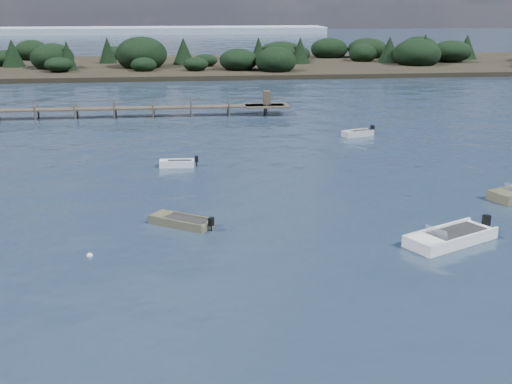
{
  "coord_description": "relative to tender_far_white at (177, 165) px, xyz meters",
  "views": [
    {
      "loc": [
        -5.76,
        -24.78,
        12.8
      ],
      "look_at": [
        -1.23,
        14.0,
        1.0
      ],
      "focal_mm": 45.0,
      "sensor_mm": 36.0,
      "label": 1
    }
  ],
  "objects": [
    {
      "name": "buoy_c",
      "position": [
        -4.49,
        -18.12,
        -0.15
      ],
      "size": [
        0.32,
        0.32,
        0.32
      ],
      "primitive_type": "sphere",
      "color": "white",
      "rests_on": "ground"
    },
    {
      "name": "dinghy_mid_grey",
      "position": [
        0.26,
        -13.96,
        -0.01
      ],
      "size": [
        3.88,
        3.29,
        1.03
      ],
      "color": "#726D4C",
      "rests_on": "ground"
    },
    {
      "name": "dinghy_mid_white_a",
      "position": [
        14.88,
        -18.45,
        0.03
      ],
      "size": [
        5.74,
        4.23,
        1.36
      ],
      "color": "white",
      "rests_on": "ground"
    },
    {
      "name": "ground",
      "position": [
        6.27,
        34.98,
        -0.15
      ],
      "size": [
        400.0,
        400.0,
        0.0
      ],
      "primitive_type": "plane",
      "color": "#172537",
      "rests_on": "ground"
    },
    {
      "name": "buoy_b",
      "position": [
        12.96,
        -20.34,
        -0.15
      ],
      "size": [
        0.32,
        0.32,
        0.32
      ],
      "primitive_type": "sphere",
      "color": "white",
      "rests_on": "ground"
    },
    {
      "name": "tender_far_grey_b",
      "position": [
        17.42,
        9.79,
        0.02
      ],
      "size": [
        3.45,
        2.17,
        1.16
      ],
      "color": "#B1B6B8",
      "rests_on": "ground"
    },
    {
      "name": "tender_far_white",
      "position": [
        0.0,
        0.0,
        0.0
      ],
      "size": [
        3.07,
        1.15,
        1.05
      ],
      "color": "white",
      "rests_on": "ground"
    },
    {
      "name": "far_headland",
      "position": [
        31.27,
        74.98,
        1.82
      ],
      "size": [
        190.0,
        40.0,
        5.8
      ],
      "color": "black",
      "rests_on": "ground"
    },
    {
      "name": "jetty",
      "position": [
        -15.48,
        22.97,
        0.84
      ],
      "size": [
        64.5,
        3.2,
        3.4
      ],
      "color": "#4D4338",
      "rests_on": "ground"
    }
  ]
}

